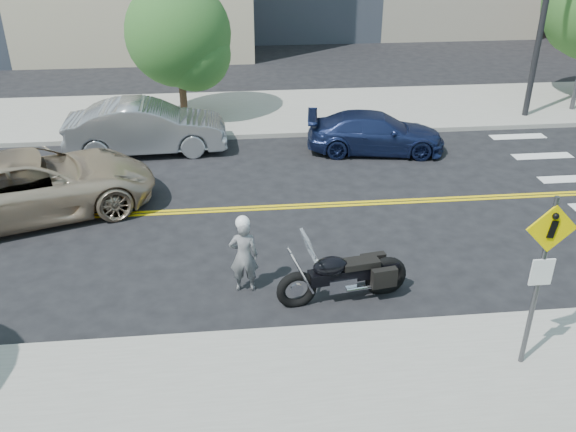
{
  "coord_description": "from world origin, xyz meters",
  "views": [
    {
      "loc": [
        -0.41,
        -13.64,
        6.9
      ],
      "look_at": [
        0.72,
        -2.78,
        1.2
      ],
      "focal_mm": 38.0,
      "sensor_mm": 36.0,
      "label": 1
    }
  ],
  "objects_px": {
    "pedestrian_sign": "(542,268)",
    "suv": "(35,184)",
    "parked_car_blue": "(376,133)",
    "motorcyclist": "(244,254)",
    "parked_car_silver": "(146,127)",
    "motorcycle": "(344,264)"
  },
  "relations": [
    {
      "from": "pedestrian_sign",
      "to": "motorcyclist",
      "type": "bearing_deg",
      "value": 147.82
    },
    {
      "from": "motorcyclist",
      "to": "motorcycle",
      "type": "height_order",
      "value": "motorcyclist"
    },
    {
      "from": "suv",
      "to": "parked_car_blue",
      "type": "bearing_deg",
      "value": -89.82
    },
    {
      "from": "pedestrian_sign",
      "to": "suv",
      "type": "relative_size",
      "value": 0.53
    },
    {
      "from": "parked_car_blue",
      "to": "pedestrian_sign",
      "type": "bearing_deg",
      "value": -170.69
    },
    {
      "from": "parked_car_silver",
      "to": "parked_car_blue",
      "type": "xyz_separation_m",
      "value": [
        6.89,
        -0.67,
        -0.18
      ]
    },
    {
      "from": "pedestrian_sign",
      "to": "motorcycle",
      "type": "height_order",
      "value": "pedestrian_sign"
    },
    {
      "from": "motorcyclist",
      "to": "parked_car_blue",
      "type": "xyz_separation_m",
      "value": [
        4.26,
        7.06,
        -0.22
      ]
    },
    {
      "from": "pedestrian_sign",
      "to": "parked_car_silver",
      "type": "relative_size",
      "value": 0.63
    },
    {
      "from": "pedestrian_sign",
      "to": "suv",
      "type": "height_order",
      "value": "pedestrian_sign"
    },
    {
      "from": "motorcycle",
      "to": "suv",
      "type": "xyz_separation_m",
      "value": [
        -6.76,
        4.29,
        0.02
      ]
    },
    {
      "from": "pedestrian_sign",
      "to": "suv",
      "type": "distance_m",
      "value": 11.46
    },
    {
      "from": "pedestrian_sign",
      "to": "parked_car_silver",
      "type": "bearing_deg",
      "value": 123.85
    },
    {
      "from": "parked_car_silver",
      "to": "pedestrian_sign",
      "type": "bearing_deg",
      "value": -148.5
    },
    {
      "from": "pedestrian_sign",
      "to": "parked_car_blue",
      "type": "height_order",
      "value": "pedestrian_sign"
    },
    {
      "from": "motorcycle",
      "to": "suv",
      "type": "relative_size",
      "value": 0.44
    },
    {
      "from": "parked_car_silver",
      "to": "motorcycle",
      "type": "bearing_deg",
      "value": -153.66
    },
    {
      "from": "pedestrian_sign",
      "to": "motorcycle",
      "type": "bearing_deg",
      "value": 138.13
    },
    {
      "from": "suv",
      "to": "parked_car_blue",
      "type": "height_order",
      "value": "suv"
    },
    {
      "from": "motorcyclist",
      "to": "parked_car_silver",
      "type": "bearing_deg",
      "value": -67.04
    },
    {
      "from": "motorcyclist",
      "to": "suv",
      "type": "distance_m",
      "value": 6.19
    },
    {
      "from": "parked_car_blue",
      "to": "motorcyclist",
      "type": "bearing_deg",
      "value": 157.25
    }
  ]
}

